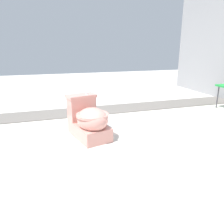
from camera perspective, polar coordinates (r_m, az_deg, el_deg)
ground_plane at (r=2.76m, az=-3.42°, el=-6.67°), size 14.00×14.00×0.00m
gravel_strip at (r=3.96m, az=-0.56°, el=0.73°), size 0.56×8.00×0.01m
toilet at (r=2.72m, az=-6.01°, el=-2.17°), size 0.70×0.51×0.52m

